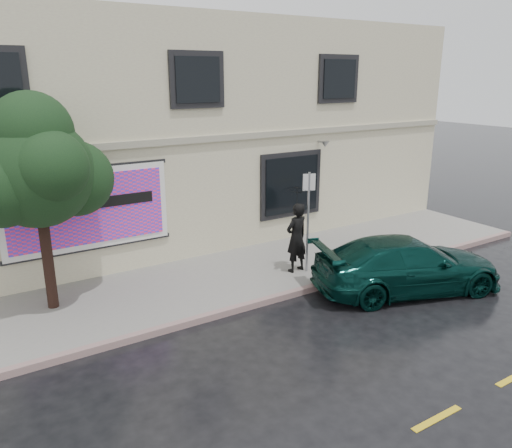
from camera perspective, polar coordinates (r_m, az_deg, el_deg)
ground at (r=11.18m, az=5.55°, el=-11.87°), size 90.00×90.00×0.00m
sidewalk at (r=13.59m, az=-2.87°, el=-6.07°), size 20.00×3.50×0.15m
curb at (r=12.23m, az=1.22°, el=-8.76°), size 20.00×0.18×0.16m
road_marking at (r=9.12m, az=19.97°, el=-20.16°), size 19.00×0.12×0.01m
building at (r=17.87m, az=-12.29°, el=10.45°), size 20.00×8.12×7.00m
billboard at (r=13.35m, az=-18.67°, el=1.60°), size 4.30×0.16×2.20m
car at (r=13.26m, az=16.90°, el=-4.48°), size 5.25×3.52×1.41m
pedestrian at (r=13.51m, az=4.64°, el=-1.56°), size 0.76×0.55×1.92m
umbrella at (r=13.16m, az=4.78°, el=3.88°), size 1.19×1.19×0.71m
street_tree at (r=11.75m, az=-23.78°, el=5.36°), size 2.42×2.42×4.38m
sign_pole at (r=13.33m, az=5.98°, el=1.21°), size 0.33×0.13×2.75m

